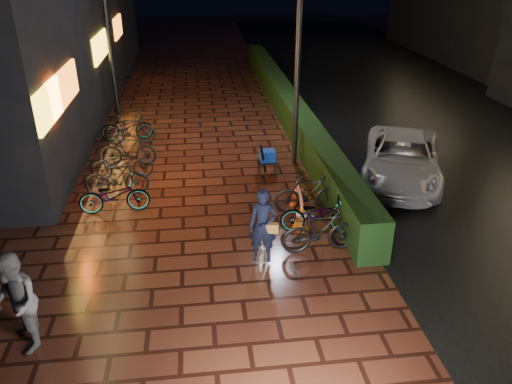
{
  "coord_description": "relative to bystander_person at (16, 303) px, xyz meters",
  "views": [
    {
      "loc": [
        -0.09,
        -10.08,
        5.83
      ],
      "look_at": [
        1.08,
        -0.52,
        1.1
      ],
      "focal_mm": 35.0,
      "sensor_mm": 36.0,
      "label": 1
    }
  ],
  "objects": [
    {
      "name": "ground",
      "position": [
        3.04,
        3.5,
        -0.88
      ],
      "size": [
        80.0,
        80.0,
        0.0
      ],
      "primitive_type": "plane",
      "color": "#381911",
      "rests_on": "ground"
    },
    {
      "name": "lamp_post_sf",
      "position": [
        0.0,
        12.04,
        2.36
      ],
      "size": [
        0.56,
        0.16,
        5.89
      ],
      "color": "black",
      "rests_on": "ground"
    },
    {
      "name": "parked_bikes_storefront",
      "position": [
        0.78,
        7.14,
        -0.41
      ],
      "size": [
        1.99,
        5.9,
        0.98
      ],
      "color": "black",
      "rests_on": "ground"
    },
    {
      "name": "bystander_person",
      "position": [
        0.0,
        0.0,
        0.0
      ],
      "size": [
        0.97,
        1.06,
        1.75
      ],
      "primitive_type": "imported",
      "rotation": [
        0.0,
        0.0,
        -1.11
      ],
      "color": "#565558",
      "rests_on": "ground"
    },
    {
      "name": "cyclist",
      "position": [
        4.13,
        1.94,
        -0.26
      ],
      "size": [
        0.67,
        1.22,
        1.66
      ],
      "color": "silver",
      "rests_on": "ground"
    },
    {
      "name": "cart_assembly",
      "position": [
        4.83,
        6.25,
        -0.33
      ],
      "size": [
        0.59,
        0.61,
        1.07
      ],
      "color": "black",
      "rests_on": "ground"
    },
    {
      "name": "traffic_barrier",
      "position": [
        5.26,
        3.75,
        -0.56
      ],
      "size": [
        0.55,
        1.58,
        0.64
      ],
      "color": "orange",
      "rests_on": "ground"
    },
    {
      "name": "hedge",
      "position": [
        6.34,
        11.5,
        -0.38
      ],
      "size": [
        0.7,
        20.0,
        1.0
      ],
      "primitive_type": "cube",
      "color": "black",
      "rests_on": "ground"
    },
    {
      "name": "van",
      "position": [
        8.48,
        5.53,
        -0.26
      ],
      "size": [
        3.54,
        4.83,
        1.22
      ],
      "primitive_type": "imported",
      "rotation": [
        0.0,
        0.0,
        -0.39
      ],
      "color": "#B1B1B6",
      "rests_on": "ground"
    },
    {
      "name": "lamp_post_hedge",
      "position": [
        5.77,
        7.04,
        2.23
      ],
      "size": [
        0.54,
        0.22,
        5.65
      ],
      "color": "black",
      "rests_on": "ground"
    },
    {
      "name": "parked_bikes_hedge",
      "position": [
        5.47,
        3.05,
        -0.4
      ],
      "size": [
        1.84,
        2.29,
        0.98
      ],
      "color": "black",
      "rests_on": "ground"
    },
    {
      "name": "asphalt_road",
      "position": [
        12.04,
        8.5,
        -0.87
      ],
      "size": [
        11.0,
        60.0,
        0.01
      ],
      "primitive_type": "cube",
      "color": "black",
      "rests_on": "ground"
    }
  ]
}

